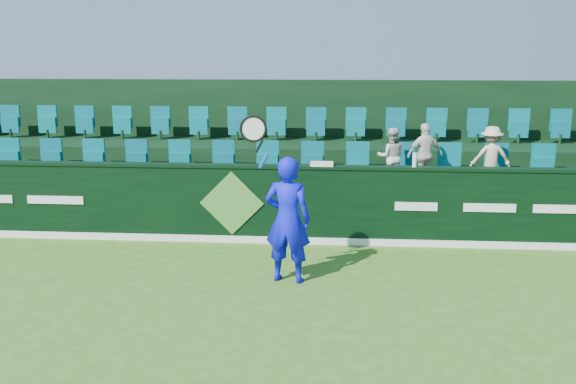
# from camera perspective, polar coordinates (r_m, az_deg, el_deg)

# --- Properties ---
(ground) EXTENTS (60.00, 60.00, 0.00)m
(ground) POSITION_cam_1_polar(r_m,az_deg,el_deg) (7.57, -9.84, -13.02)
(ground) COLOR #336417
(ground) RESTS_ON ground
(sponsor_hoarding) EXTENTS (16.00, 0.25, 1.35)m
(sponsor_hoarding) POSITION_cam_1_polar(r_m,az_deg,el_deg) (11.05, -4.91, -0.99)
(sponsor_hoarding) COLOR black
(sponsor_hoarding) RESTS_ON ground
(stand_tier_front) EXTENTS (16.00, 2.00, 0.80)m
(stand_tier_front) POSITION_cam_1_polar(r_m,az_deg,el_deg) (12.18, -4.07, -1.05)
(stand_tier_front) COLOR black
(stand_tier_front) RESTS_ON ground
(stand_tier_back) EXTENTS (16.00, 1.80, 1.30)m
(stand_tier_back) POSITION_cam_1_polar(r_m,az_deg,el_deg) (13.96, -2.94, 1.75)
(stand_tier_back) COLOR black
(stand_tier_back) RESTS_ON ground
(stand_rear) EXTENTS (16.00, 4.10, 2.60)m
(stand_rear) POSITION_cam_1_polar(r_m,az_deg,el_deg) (14.31, -2.73, 4.31)
(stand_rear) COLOR black
(stand_rear) RESTS_ON ground
(seat_row_front) EXTENTS (13.50, 0.50, 0.60)m
(seat_row_front) POSITION_cam_1_polar(r_m,az_deg,el_deg) (12.42, -3.84, 2.52)
(seat_row_front) COLOR #05676D
(seat_row_front) RESTS_ON stand_tier_front
(seat_row_back) EXTENTS (13.50, 0.50, 0.60)m
(seat_row_back) POSITION_cam_1_polar(r_m,az_deg,el_deg) (14.12, -2.82, 5.77)
(seat_row_back) COLOR #05676D
(seat_row_back) RESTS_ON stand_tier_back
(tennis_player) EXTENTS (1.08, 0.54, 2.45)m
(tennis_player) POSITION_cam_1_polar(r_m,az_deg,el_deg) (9.03, -0.06, -2.39)
(tennis_player) COLOR #0D11EA
(tennis_player) RESTS_ON ground
(spectator_left) EXTENTS (0.53, 0.42, 1.07)m
(spectator_left) POSITION_cam_1_polar(r_m,az_deg,el_deg) (11.92, 9.16, 3.11)
(spectator_left) COLOR beige
(spectator_left) RESTS_ON stand_tier_front
(spectator_middle) EXTENTS (0.73, 0.47, 1.16)m
(spectator_middle) POSITION_cam_1_polar(r_m,az_deg,el_deg) (11.98, 12.08, 3.26)
(spectator_middle) COLOR silver
(spectator_middle) RESTS_ON stand_tier_front
(spectator_right) EXTENTS (0.73, 0.43, 1.11)m
(spectator_right) POSITION_cam_1_polar(r_m,az_deg,el_deg) (12.20, 17.58, 3.00)
(spectator_right) COLOR beige
(spectator_right) RESTS_ON stand_tier_front
(towel) EXTENTS (0.38, 0.25, 0.06)m
(towel) POSITION_cam_1_polar(r_m,az_deg,el_deg) (10.77, 3.03, 2.51)
(towel) COLOR silver
(towel) RESTS_ON sponsor_hoarding
(drinks_bottle) EXTENTS (0.08, 0.08, 0.24)m
(drinks_bottle) POSITION_cam_1_polar(r_m,az_deg,el_deg) (10.83, 11.19, 2.83)
(drinks_bottle) COLOR silver
(drinks_bottle) RESTS_ON sponsor_hoarding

